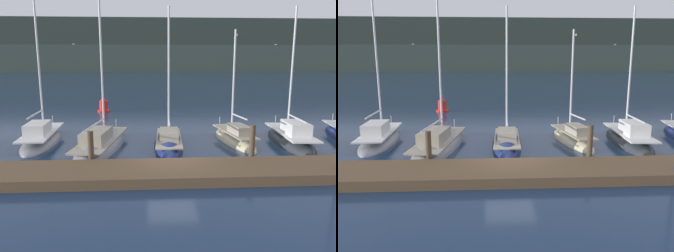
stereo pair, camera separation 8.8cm
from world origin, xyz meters
TOP-DOWN VIEW (x-y plane):
  - ground_plane at (0.00, 0.00)m, footprint 400.00×400.00m
  - dock at (0.00, -1.76)m, footprint 31.82×2.80m
  - mooring_pile_1 at (-3.96, -0.11)m, footprint 0.28×0.28m
  - mooring_pile_2 at (3.96, -0.11)m, footprint 0.28×0.28m
  - sailboat_berth_2 at (-7.84, 4.78)m, footprint 2.29×6.78m
  - sailboat_berth_3 at (-3.95, 3.28)m, footprint 3.20×8.05m
  - sailboat_berth_4 at (0.04, 3.45)m, footprint 2.06×6.21m
  - sailboat_berth_5 at (4.21, 4.11)m, footprint 2.27×5.68m
  - sailboat_berth_6 at (7.65, 3.75)m, footprint 2.43×6.76m
  - channel_buoy at (-5.59, 16.87)m, footprint 1.23×1.23m
  - hillside_backdrop at (1.95, 121.93)m, footprint 240.00×23.00m

SIDE VIEW (x-z plane):
  - ground_plane at x=0.00m, z-range 0.00..0.00m
  - sailboat_berth_4 at x=0.04m, z-range -4.38..4.57m
  - sailboat_berth_3 at x=-3.95m, z-range -5.80..6.04m
  - sailboat_berth_5 at x=4.21m, z-range -3.66..3.90m
  - sailboat_berth_6 at x=7.65m, z-range -4.31..4.61m
  - sailboat_berth_2 at x=-7.84m, z-range -4.86..5.21m
  - dock at x=0.00m, z-range 0.00..0.45m
  - channel_buoy at x=-5.59m, z-range -0.24..1.46m
  - mooring_pile_1 at x=-3.96m, z-range 0.00..1.77m
  - mooring_pile_2 at x=3.96m, z-range 0.00..1.98m
  - hillside_backdrop at x=1.95m, z-range -0.81..19.76m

